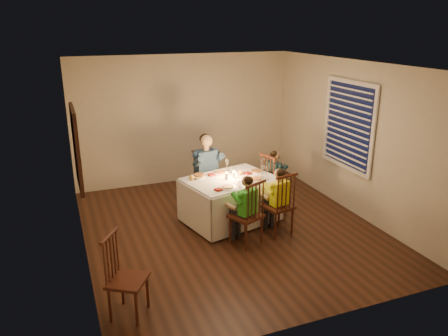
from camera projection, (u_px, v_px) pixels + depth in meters
name	position (u px, v px, depth m)	size (l,w,h in m)	color
ground	(230.00, 228.00, 7.09)	(5.00, 5.00, 0.00)	black
wall_left	(77.00, 168.00, 5.90)	(0.02, 5.00, 2.60)	#BCB4A1
wall_right	(353.00, 138.00, 7.46)	(0.02, 5.00, 2.60)	#BCB4A1
wall_back	(185.00, 119.00, 8.89)	(4.50, 0.02, 2.60)	#BCB4A1
ceiling	(231.00, 65.00, 6.27)	(5.00, 5.00, 0.00)	white
dining_table	(230.00, 191.00, 7.19)	(1.65, 1.36, 0.72)	white
chair_adult	(207.00, 205.00, 7.98)	(0.42, 0.40, 1.03)	#3C1B10
chair_near_left	(246.00, 243.00, 6.61)	(0.42, 0.40, 1.03)	#3C1B10
chair_near_right	(277.00, 233.00, 6.94)	(0.42, 0.40, 1.03)	#3C1B10
chair_end	(274.00, 208.00, 7.87)	(0.42, 0.40, 1.03)	#3C1B10
chair_extra	(130.00, 314.00, 5.00)	(0.41, 0.39, 1.00)	#3C1B10
adult	(207.00, 205.00, 7.98)	(0.51, 0.46, 1.34)	#2F4C76
child_green	(246.00, 243.00, 6.61)	(0.36, 0.33, 1.08)	green
child_yellow	(277.00, 233.00, 6.94)	(0.36, 0.33, 1.08)	#F5F71A
child_teal	(274.00, 208.00, 7.87)	(0.36, 0.33, 1.08)	#163039
setting_adult	(220.00, 173.00, 7.35)	(0.26, 0.26, 0.02)	white
setting_green	(228.00, 187.00, 6.71)	(0.26, 0.26, 0.02)	white
setting_yellow	(256.00, 179.00, 7.05)	(0.26, 0.26, 0.02)	white
setting_teal	(256.00, 172.00, 7.42)	(0.26, 0.26, 0.02)	white
candle_left	(227.00, 176.00, 7.07)	(0.06, 0.06, 0.10)	silver
candle_right	(234.00, 175.00, 7.15)	(0.06, 0.06, 0.10)	silver
squash	(191.00, 177.00, 7.04)	(0.09, 0.09, 0.09)	gold
orange_fruit	(241.00, 172.00, 7.29)	(0.08, 0.08, 0.08)	orange
serving_bowl	(199.00, 177.00, 7.13)	(0.21, 0.21, 0.05)	white
wall_mirror	(77.00, 148.00, 6.12)	(0.06, 0.95, 1.15)	black
window_blinds	(348.00, 125.00, 7.47)	(0.07, 1.34, 1.54)	black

